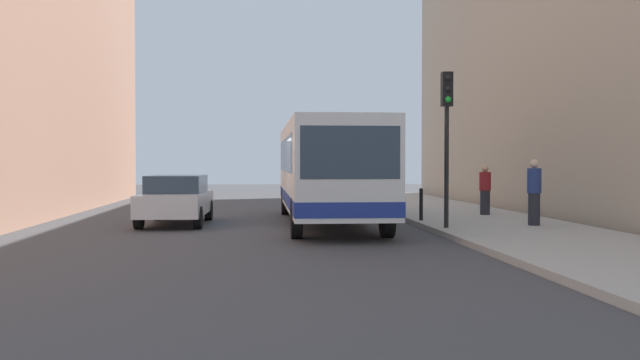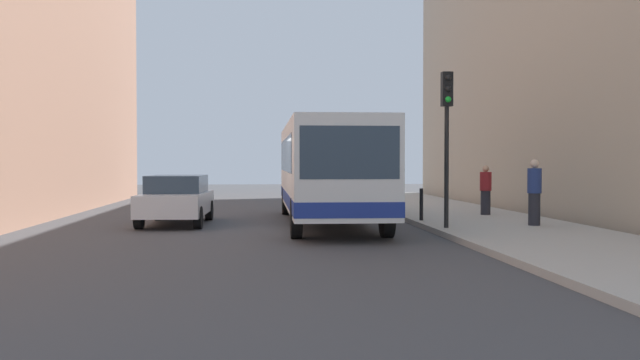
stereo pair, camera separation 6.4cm
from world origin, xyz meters
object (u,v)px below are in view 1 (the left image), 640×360
object	(u,v)px
car_beside_bus	(176,198)
bollard_near	(421,204)
bus	(327,167)
pedestrian_near_signal	(534,192)
pedestrian_mid_sidewalk	(485,190)
bollard_mid	(401,199)
traffic_light	(447,119)

from	to	relation	value
car_beside_bus	bollard_near	size ratio (longest dim) A/B	4.70
bus	pedestrian_near_signal	world-z (taller)	bus
pedestrian_mid_sidewalk	car_beside_bus	bearing A→B (deg)	159.53
bollard_near	pedestrian_mid_sidewalk	size ratio (longest dim) A/B	0.58
bollard_near	pedestrian_near_signal	xyz separation A→B (m)	(2.69, -1.91, 0.43)
bollard_mid	bollard_near	bearing A→B (deg)	-90.00
traffic_light	bus	bearing A→B (deg)	132.13
bus	pedestrian_near_signal	xyz separation A→B (m)	(5.44, -2.67, -0.67)
bollard_mid	pedestrian_near_signal	bearing A→B (deg)	-60.17
bollard_mid	bus	bearing A→B (deg)	-143.64
traffic_light	pedestrian_near_signal	world-z (taller)	traffic_light
traffic_light	bollard_mid	world-z (taller)	traffic_light
car_beside_bus	traffic_light	distance (m)	8.44
traffic_light	bollard_near	world-z (taller)	traffic_light
traffic_light	pedestrian_mid_sidewalk	world-z (taller)	traffic_light
pedestrian_near_signal	pedestrian_mid_sidewalk	size ratio (longest dim) A/B	1.11
bollard_near	bollard_mid	size ratio (longest dim) A/B	1.00
bollard_near	bollard_mid	bearing A→B (deg)	90.00
pedestrian_mid_sidewalk	bollard_mid	bearing A→B (deg)	136.55
bollard_near	pedestrian_mid_sidewalk	distance (m)	3.28
bollard_mid	pedestrian_near_signal	world-z (taller)	pedestrian_near_signal
bus	bollard_mid	size ratio (longest dim) A/B	11.62
bollard_mid	pedestrian_mid_sidewalk	xyz separation A→B (m)	(2.62, -0.83, 0.33)
bollard_near	pedestrian_near_signal	world-z (taller)	pedestrian_near_signal
bus	bollard_mid	xyz separation A→B (m)	(2.75, 2.02, -1.10)
traffic_light	bollard_mid	xyz separation A→B (m)	(-0.10, 5.17, -2.38)
bus	bollard_near	bearing A→B (deg)	165.14
pedestrian_near_signal	bollard_near	bearing A→B (deg)	154.35
bus	car_beside_bus	bearing A→B (deg)	-2.78
traffic_light	pedestrian_near_signal	size ratio (longest dim) A/B	2.27
pedestrian_near_signal	traffic_light	bearing A→B (deg)	-159.72
car_beside_bus	pedestrian_near_signal	xyz separation A→B (m)	(9.99, -2.93, 0.28)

